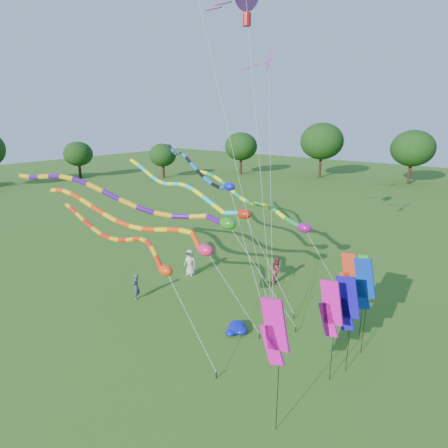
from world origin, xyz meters
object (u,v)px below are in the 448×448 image
Objects in this scene: tube_kite_red at (128,244)px; person_a at (190,262)px; tube_kite_orange at (140,224)px; blue_nylon_heap at (237,329)px; person_b at (136,286)px; person_c at (277,270)px.

tube_kite_red is 6.25× the size of person_a.
tube_kite_orange is 11.81× the size of blue_nylon_heap.
tube_kite_red is 7.22× the size of person_b.
blue_nylon_heap is 0.71× the size of person_c.
person_b is at bearing 143.82° from tube_kite_red.
person_a reaches higher than person_c.
tube_kite_red is 6.98m from blue_nylon_heap.
tube_kite_red is at bearing 22.52° from person_b.
person_a reaches higher than blue_nylon_heap.
person_b is at bearing -173.80° from blue_nylon_heap.
tube_kite_orange is at bearing -95.34° from person_a.
person_a is (-1.92, 6.42, -3.53)m from tube_kite_red.
person_a is at bearing 152.84° from person_b.
person_c is at bearing 74.93° from tube_kite_red.
person_c reaches higher than blue_nylon_heap.
tube_kite_orange is 9.37m from person_c.
person_c is at bearing 116.87° from person_b.
blue_nylon_heap is at bearing 34.20° from tube_kite_red.
person_a is 1.16× the size of person_b.
tube_kite_red is 10.26m from person_c.
person_b is (-0.48, -0.22, -3.95)m from tube_kite_orange.
person_a reaches higher than person_b.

